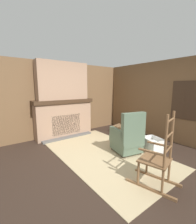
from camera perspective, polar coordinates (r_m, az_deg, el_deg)
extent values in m
plane|color=#2D2119|center=(3.46, 2.94, -18.11)|extent=(14.00, 14.00, 0.00)
cube|color=brown|center=(5.11, -14.11, 4.62)|extent=(0.06, 5.24, 2.38)
cube|color=brown|center=(4.93, 24.59, 3.88)|extent=(5.24, 0.06, 2.38)
cube|color=#382619|center=(4.65, 30.25, 3.87)|extent=(0.71, 0.02, 1.04)
cube|color=silver|center=(4.66, 30.30, 3.88)|extent=(0.67, 0.01, 1.00)
cube|color=#382619|center=(4.65, 30.24, 3.87)|extent=(0.02, 0.02, 1.00)
cube|color=#382619|center=(4.65, 30.24, 3.87)|extent=(0.67, 0.02, 0.02)
cube|color=#9E7A60|center=(5.00, -12.80, -2.88)|extent=(0.39, 1.82, 1.10)
cube|color=black|center=(4.89, -11.99, -4.60)|extent=(0.08, 0.95, 0.62)
cube|color=#565451|center=(4.89, -11.22, -9.42)|extent=(0.16, 1.64, 0.06)
cube|color=#3D2819|center=(4.91, -13.06, 4.04)|extent=(0.49, 1.92, 0.11)
cube|color=#9E7A60|center=(4.89, -13.34, 11.43)|extent=(0.35, 1.60, 1.15)
cube|color=tan|center=(3.81, 2.03, -15.27)|extent=(3.35, 1.94, 0.01)
cube|color=#516651|center=(3.85, 10.59, -12.34)|extent=(0.73, 0.69, 0.24)
cube|color=#516651|center=(3.80, 10.66, -10.23)|extent=(0.77, 0.72, 0.18)
cube|color=#516651|center=(3.47, 13.38, -5.28)|extent=(0.25, 0.60, 0.62)
cube|color=#516651|center=(3.62, 7.28, -7.95)|extent=(0.60, 0.22, 0.20)
cube|color=#516651|center=(3.90, 13.64, -6.89)|extent=(0.60, 0.22, 0.20)
cylinder|color=#332319|center=(4.00, 5.45, -13.71)|extent=(0.06, 0.06, 0.06)
cylinder|color=#332319|center=(4.23, 11.17, -12.48)|extent=(0.06, 0.06, 0.06)
cylinder|color=#332319|center=(3.59, 9.74, -16.61)|extent=(0.06, 0.06, 0.06)
cylinder|color=#332319|center=(3.85, 15.81, -14.96)|extent=(0.06, 0.06, 0.06)
cube|color=brown|center=(2.76, 18.87, -26.01)|extent=(0.78, 0.25, 0.04)
cube|color=brown|center=(3.07, 21.46, -22.22)|extent=(0.78, 0.25, 0.04)
cylinder|color=brown|center=(2.70, 15.08, -21.38)|extent=(0.04, 0.04, 0.38)
cylinder|color=brown|center=(3.01, 18.11, -18.05)|extent=(0.04, 0.04, 0.38)
cylinder|color=brown|center=(2.60, 23.39, -23.13)|extent=(0.04, 0.04, 0.38)
cylinder|color=brown|center=(2.93, 25.45, -19.39)|extent=(0.04, 0.04, 0.38)
cube|color=brown|center=(2.71, 20.77, -16.74)|extent=(0.54, 0.55, 0.02)
cylinder|color=brown|center=(2.34, 24.37, -10.70)|extent=(0.04, 0.04, 0.81)
cylinder|color=brown|center=(2.70, 26.36, -8.20)|extent=(0.04, 0.04, 0.81)
cylinder|color=brown|center=(2.58, 25.17, -12.80)|extent=(0.12, 0.36, 0.03)
cylinder|color=brown|center=(2.50, 25.55, -7.94)|extent=(0.12, 0.36, 0.03)
cylinder|color=brown|center=(2.45, 25.93, -2.83)|extent=(0.12, 0.36, 0.03)
cube|color=brown|center=(2.46, 19.67, -14.15)|extent=(0.40, 0.14, 0.02)
cube|color=brown|center=(2.80, 22.24, -11.34)|extent=(0.40, 0.14, 0.02)
cylinder|color=brown|center=(5.57, 6.90, -6.56)|extent=(0.23, 0.45, 0.13)
cylinder|color=brown|center=(5.50, 8.11, -6.79)|extent=(0.23, 0.45, 0.13)
cylinder|color=brown|center=(5.43, 9.35, -7.03)|extent=(0.23, 0.45, 0.13)
cylinder|color=brown|center=(5.54, 6.92, -5.40)|extent=(0.23, 0.45, 0.13)
cylinder|color=brown|center=(5.47, 8.13, -5.63)|extent=(0.23, 0.45, 0.13)
cylinder|color=brown|center=(5.40, 9.38, -5.85)|extent=(0.23, 0.45, 0.13)
cube|color=white|center=(4.12, 19.88, -13.87)|extent=(0.57, 0.50, 0.01)
cube|color=white|center=(3.90, 22.37, -12.72)|extent=(0.11, 0.37, 0.35)
cube|color=white|center=(4.23, 17.85, -10.71)|extent=(0.11, 0.37, 0.35)
cube|color=white|center=(4.18, 21.97, -11.19)|extent=(0.47, 0.14, 0.35)
cube|color=white|center=(3.94, 17.94, -12.20)|extent=(0.47, 0.14, 0.35)
ellipsoid|color=white|center=(4.05, 20.03, -11.45)|extent=(0.46, 0.40, 0.21)
ellipsoid|color=silver|center=(4.82, -16.78, 4.96)|extent=(0.09, 0.09, 0.09)
cylinder|color=white|center=(4.81, -16.85, 6.45)|extent=(0.05, 0.05, 0.16)
cube|color=black|center=(5.00, -11.60, 5.64)|extent=(0.14, 0.27, 0.14)
cube|color=silver|center=(4.93, -11.23, 5.68)|extent=(0.01, 0.04, 0.02)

